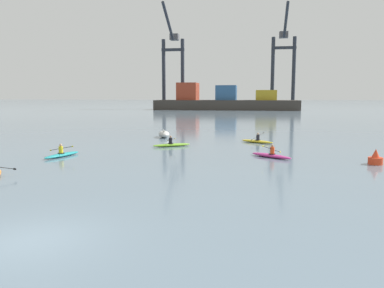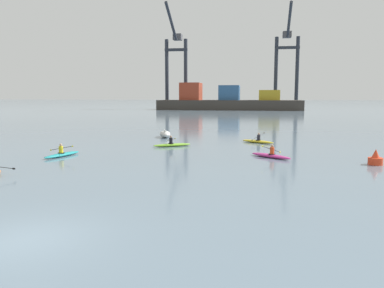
% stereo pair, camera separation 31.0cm
% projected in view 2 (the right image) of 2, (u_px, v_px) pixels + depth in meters
% --- Properties ---
extents(ground_plane, '(800.00, 800.00, 0.00)m').
position_uv_depth(ground_plane, '(26.00, 240.00, 11.64)').
color(ground_plane, slate).
extents(container_barge, '(44.23, 11.12, 8.39)m').
position_uv_depth(container_barge, '(227.00, 101.00, 119.19)').
color(container_barge, '#38332D').
rests_on(container_barge, ground).
extents(gantry_crane_west, '(7.61, 17.98, 31.78)m').
position_uv_depth(gantry_crane_west, '(176.00, 61.00, 125.88)').
color(gantry_crane_west, '#232833').
rests_on(gantry_crane_west, ground).
extents(gantry_crane_west_mid, '(8.02, 15.92, 32.24)m').
position_uv_depth(gantry_crane_west_mid, '(287.00, 60.00, 125.32)').
color(gantry_crane_west_mid, '#232833').
rests_on(gantry_crane_west_mid, ground).
extents(capsized_dinghy, '(1.87, 2.81, 0.76)m').
position_uv_depth(capsized_dinghy, '(165.00, 134.00, 40.21)').
color(capsized_dinghy, beige).
rests_on(capsized_dinghy, ground).
extents(channel_buoy, '(0.90, 0.90, 1.00)m').
position_uv_depth(channel_buoy, '(375.00, 159.00, 24.28)').
color(channel_buoy, red).
rests_on(channel_buoy, ground).
extents(kayak_magenta, '(3.01, 2.62, 0.99)m').
position_uv_depth(kayak_magenta, '(271.00, 155.00, 27.03)').
color(kayak_magenta, '#C13384').
rests_on(kayak_magenta, ground).
extents(kayak_teal, '(2.19, 3.44, 0.95)m').
position_uv_depth(kayak_teal, '(62.00, 154.00, 27.57)').
color(kayak_teal, teal).
rests_on(kayak_teal, ground).
extents(kayak_yellow, '(3.18, 2.35, 0.95)m').
position_uv_depth(kayak_yellow, '(258.00, 141.00, 35.52)').
color(kayak_yellow, yellow).
rests_on(kayak_yellow, ground).
extents(kayak_lime, '(3.23, 2.26, 0.95)m').
position_uv_depth(kayak_lime, '(172.00, 144.00, 33.01)').
color(kayak_lime, '#7ABC2D').
rests_on(kayak_lime, ground).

